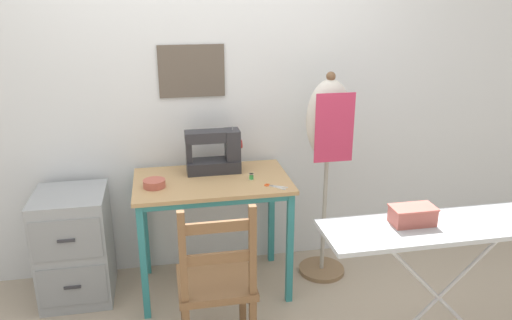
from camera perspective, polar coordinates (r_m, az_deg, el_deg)
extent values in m
plane|color=tan|center=(3.26, -4.04, -16.93)|extent=(14.00, 14.00, 0.00)
cube|color=silver|center=(3.37, -5.99, 7.97)|extent=(10.00, 0.05, 2.55)
cube|color=brown|center=(3.30, -7.37, 10.04)|extent=(0.43, 0.02, 0.34)
cube|color=tan|center=(3.16, -5.05, -2.42)|extent=(0.97, 0.60, 0.02)
cube|color=teal|center=(2.93, -4.47, -4.82)|extent=(0.89, 0.03, 0.04)
cube|color=teal|center=(3.08, -12.74, -11.43)|extent=(0.04, 0.04, 0.75)
cube|color=teal|center=(3.17, 3.88, -10.09)|extent=(0.04, 0.04, 0.75)
cube|color=teal|center=(3.54, -12.60, -7.22)|extent=(0.04, 0.04, 0.75)
cube|color=teal|center=(3.61, 1.77, -6.18)|extent=(0.04, 0.04, 0.75)
cube|color=#28282D|center=(3.27, -4.89, -0.68)|extent=(0.35, 0.16, 0.08)
cube|color=#28282D|center=(3.24, -2.70, 1.79)|extent=(0.09, 0.13, 0.20)
cube|color=#28282D|center=(3.20, -5.39, 2.72)|extent=(0.30, 0.12, 0.07)
cube|color=#28282D|center=(3.22, -7.68, 0.89)|extent=(0.04, 0.09, 0.13)
cylinder|color=#B22D2D|center=(3.25, -1.77, 1.84)|extent=(0.02, 0.06, 0.06)
cylinder|color=#99999E|center=(3.21, -2.73, 3.68)|extent=(0.01, 0.01, 0.02)
cylinder|color=#B25647|center=(3.07, -11.55, -2.65)|extent=(0.13, 0.13, 0.05)
cylinder|color=brown|center=(3.07, -11.57, -2.30)|extent=(0.11, 0.11, 0.01)
cube|color=silver|center=(3.02, 2.60, -3.05)|extent=(0.11, 0.07, 0.00)
cube|color=silver|center=(3.01, 2.47, -3.15)|extent=(0.09, 0.09, 0.00)
torus|color=#DB511E|center=(3.04, 1.25, -2.89)|extent=(0.03, 0.03, 0.01)
torus|color=#DB511E|center=(3.05, 1.29, -2.86)|extent=(0.03, 0.03, 0.01)
cylinder|color=green|center=(3.13, -0.54, -1.92)|extent=(0.03, 0.03, 0.04)
cylinder|color=beige|center=(3.12, -0.54, -1.61)|extent=(0.03, 0.03, 0.00)
cylinder|color=beige|center=(3.14, -0.54, -2.22)|extent=(0.03, 0.03, 0.00)
cube|color=brown|center=(2.73, -4.64, -13.74)|extent=(0.40, 0.38, 0.04)
cube|color=brown|center=(2.98, -8.27, -16.06)|extent=(0.04, 0.04, 0.42)
cube|color=brown|center=(3.01, -1.55, -15.49)|extent=(0.04, 0.04, 0.42)
cube|color=brown|center=(2.45, -8.37, -10.93)|extent=(0.04, 0.04, 0.48)
cube|color=brown|center=(2.48, -0.39, -10.29)|extent=(0.04, 0.04, 0.48)
cube|color=brown|center=(2.39, -4.44, -7.63)|extent=(0.34, 0.02, 0.06)
cube|color=brown|center=(2.47, -4.34, -11.12)|extent=(0.34, 0.02, 0.06)
cube|color=#93999E|center=(3.43, -19.98, -9.17)|extent=(0.44, 0.45, 0.72)
cube|color=gray|center=(3.16, -20.87, -8.56)|extent=(0.40, 0.01, 0.26)
cube|color=#333338|center=(3.15, -20.89, -8.64)|extent=(0.10, 0.01, 0.02)
cube|color=gray|center=(3.31, -20.22, -13.42)|extent=(0.40, 0.01, 0.26)
cube|color=#333338|center=(3.31, -20.24, -13.51)|extent=(0.10, 0.01, 0.02)
cylinder|color=#846647|center=(3.67, 7.49, -12.30)|extent=(0.32, 0.32, 0.03)
cylinder|color=#ADA89E|center=(3.45, 7.82, -5.66)|extent=(0.03, 0.03, 0.90)
ellipsoid|color=beige|center=(3.24, 8.32, 4.59)|extent=(0.30, 0.21, 0.53)
sphere|color=brown|center=(3.19, 8.55, 9.43)|extent=(0.06, 0.06, 0.06)
cube|color=#C63356|center=(3.15, 8.96, 3.63)|extent=(0.25, 0.01, 0.44)
cube|color=#ADB2B7|center=(2.64, 21.13, -7.05)|extent=(1.27, 0.35, 0.02)
cylinder|color=#B7B7BC|center=(2.84, 20.12, -14.55)|extent=(0.77, 0.02, 0.81)
cylinder|color=#B7B7BC|center=(2.84, 20.12, -14.55)|extent=(0.77, 0.02, 0.81)
cube|color=#AD564C|center=(2.56, 17.45, -6.12)|extent=(0.21, 0.12, 0.08)
cube|color=#BE5F54|center=(2.54, 17.55, -5.19)|extent=(0.22, 0.12, 0.01)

